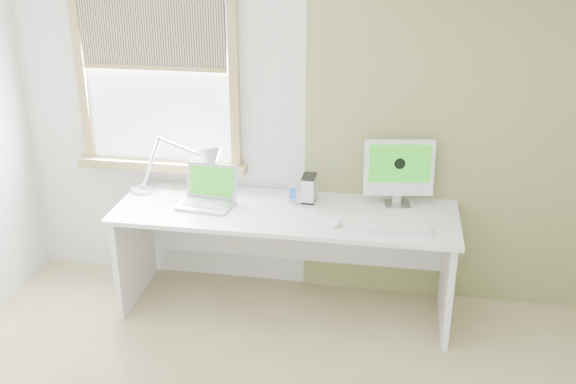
% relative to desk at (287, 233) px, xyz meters
% --- Properties ---
extents(room, '(4.04, 3.54, 2.64)m').
position_rel_desk_xyz_m(room, '(0.08, -1.44, 0.77)').
color(room, tan).
rests_on(room, ground).
extents(accent_wall, '(2.00, 0.02, 2.60)m').
position_rel_desk_xyz_m(accent_wall, '(1.08, 0.30, 0.77)').
color(accent_wall, '#8E874E').
rests_on(accent_wall, room).
extents(window, '(1.20, 0.14, 1.42)m').
position_rel_desk_xyz_m(window, '(-0.92, 0.27, 1.01)').
color(window, '#9C7F4A').
rests_on(window, room).
extents(desk, '(2.20, 0.70, 0.73)m').
position_rel_desk_xyz_m(desk, '(0.00, 0.00, 0.00)').
color(desk, white).
rests_on(desk, room).
extents(desk_lamp, '(0.71, 0.28, 0.39)m').
position_rel_desk_xyz_m(desk_lamp, '(-0.63, 0.13, 0.40)').
color(desk_lamp, silver).
rests_on(desk_lamp, desk).
extents(laptop, '(0.37, 0.31, 0.24)m').
position_rel_desk_xyz_m(laptop, '(-0.51, -0.03, 0.26)').
color(laptop, silver).
rests_on(laptop, desk).
extents(phone_dock, '(0.08, 0.08, 0.13)m').
position_rel_desk_xyz_m(phone_dock, '(0.03, 0.05, 0.23)').
color(phone_dock, silver).
rests_on(phone_dock, desk).
extents(external_drive, '(0.09, 0.14, 0.18)m').
position_rel_desk_xyz_m(external_drive, '(0.13, 0.12, 0.28)').
color(external_drive, silver).
rests_on(external_drive, desk).
extents(imac, '(0.45, 0.18, 0.44)m').
position_rel_desk_xyz_m(imac, '(0.70, 0.16, 0.44)').
color(imac, silver).
rests_on(imac, desk).
extents(keyboard, '(0.40, 0.12, 0.02)m').
position_rel_desk_xyz_m(keyboard, '(0.73, -0.24, 0.20)').
color(keyboard, white).
rests_on(keyboard, desk).
extents(mouse, '(0.07, 0.10, 0.03)m').
position_rel_desk_xyz_m(mouse, '(0.35, -0.22, 0.21)').
color(mouse, white).
rests_on(mouse, desk).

